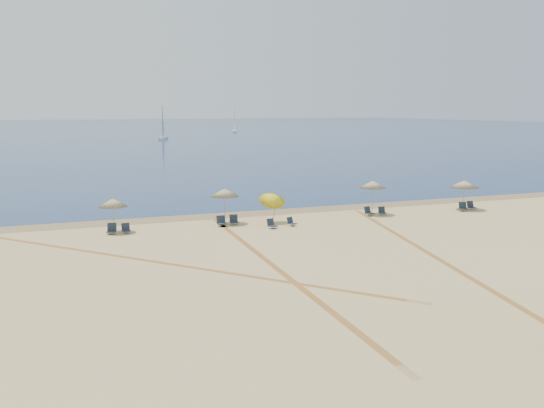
% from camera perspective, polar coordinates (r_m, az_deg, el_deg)
% --- Properties ---
extents(ground, '(160.00, 160.00, 0.00)m').
position_cam_1_polar(ground, '(25.97, 16.26, -9.34)').
color(ground, tan).
rests_on(ground, ground).
extents(ocean, '(500.00, 500.00, 0.00)m').
position_cam_1_polar(ocean, '(245.09, -17.59, 6.75)').
color(ocean, '#0C2151').
rests_on(ocean, ground).
extents(wet_sand, '(500.00, 500.00, 0.00)m').
position_cam_1_polar(wet_sand, '(46.75, -1.76, -0.85)').
color(wet_sand, olive).
rests_on(wet_sand, ground).
extents(umbrella_1, '(1.87, 1.87, 2.31)m').
position_cam_1_polar(umbrella_1, '(40.52, -14.74, 0.13)').
color(umbrella_1, gray).
rests_on(umbrella_1, ground).
extents(umbrella_2, '(2.02, 2.02, 2.54)m').
position_cam_1_polar(umbrella_2, '(42.29, -4.48, 1.09)').
color(umbrella_2, gray).
rests_on(umbrella_2, ground).
extents(umbrella_3, '(1.85, 1.95, 2.51)m').
position_cam_1_polar(umbrella_3, '(42.41, 0.05, 0.61)').
color(umbrella_3, gray).
rests_on(umbrella_3, ground).
extents(umbrella_4, '(2.05, 2.05, 2.65)m').
position_cam_1_polar(umbrella_4, '(46.39, 9.45, 1.83)').
color(umbrella_4, gray).
rests_on(umbrella_4, ground).
extents(umbrella_5, '(2.33, 2.33, 2.39)m').
position_cam_1_polar(umbrella_5, '(50.44, 17.63, 1.80)').
color(umbrella_5, gray).
rests_on(umbrella_5, ground).
extents(chair_1, '(0.73, 0.80, 0.70)m').
position_cam_1_polar(chair_1, '(40.30, -14.85, -2.32)').
color(chair_1, black).
rests_on(chair_1, ground).
extents(chair_2, '(0.52, 0.61, 0.63)m').
position_cam_1_polar(chair_2, '(40.42, -13.59, -2.27)').
color(chair_2, black).
rests_on(chair_2, ground).
extents(chair_3, '(0.61, 0.71, 0.71)m').
position_cam_1_polar(chair_3, '(41.67, -4.79, -1.66)').
color(chair_3, black).
rests_on(chair_3, ground).
extents(chair_4, '(0.69, 0.76, 0.68)m').
position_cam_1_polar(chair_4, '(42.20, -3.62, -1.54)').
color(chair_4, black).
rests_on(chair_4, ground).
extents(chair_5, '(0.68, 0.74, 0.64)m').
position_cam_1_polar(chair_5, '(40.81, -0.03, -1.90)').
color(chair_5, black).
rests_on(chair_5, ground).
extents(chair_6, '(0.67, 0.72, 0.60)m').
position_cam_1_polar(chair_6, '(41.69, 1.82, -1.70)').
color(chair_6, black).
rests_on(chair_6, ground).
extents(chair_7, '(0.73, 0.80, 0.69)m').
position_cam_1_polar(chair_7, '(46.10, 9.08, -0.72)').
color(chair_7, black).
rests_on(chair_7, ground).
extents(chair_8, '(0.63, 0.69, 0.61)m').
position_cam_1_polar(chair_8, '(46.67, 10.32, -0.68)').
color(chair_8, black).
rests_on(chair_8, ground).
extents(chair_9, '(0.77, 0.84, 0.71)m').
position_cam_1_polar(chair_9, '(49.87, 17.54, -0.29)').
color(chair_9, black).
rests_on(chair_9, ground).
extents(chair_10, '(0.60, 0.69, 0.68)m').
position_cam_1_polar(chair_10, '(50.80, 18.23, -0.17)').
color(chair_10, black).
rests_on(chair_10, ground).
extents(sailboat_0, '(2.43, 5.13, 7.41)m').
position_cam_1_polar(sailboat_0, '(201.97, -3.55, 7.38)').
color(sailboat_0, white).
rests_on(sailboat_0, ocean).
extents(sailboat_2, '(3.53, 5.89, 8.59)m').
position_cam_1_polar(sailboat_2, '(159.61, -10.23, 6.95)').
color(sailboat_2, white).
rests_on(sailboat_2, ocean).
extents(tire_tracks, '(51.63, 40.60, 0.00)m').
position_cam_1_polar(tire_tracks, '(32.75, 1.44, -5.15)').
color(tire_tracks, tan).
rests_on(tire_tracks, ground).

